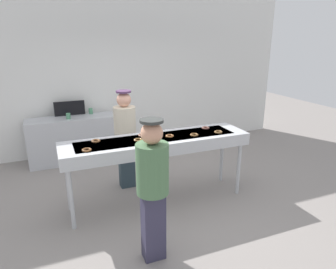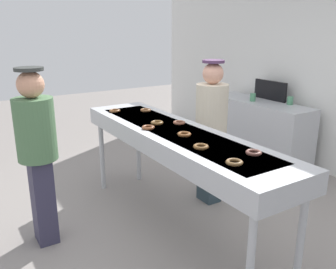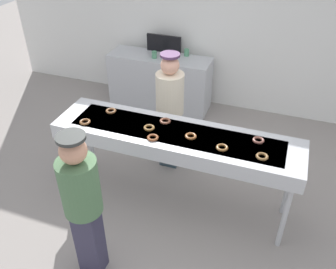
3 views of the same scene
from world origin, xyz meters
name	(u,v)px [view 2 (image 2 of 3)]	position (x,y,z in m)	size (l,w,h in m)	color
ground_plane	(176,227)	(0.00, 0.00, 0.00)	(16.00, 16.00, 0.00)	gray
fryer_conveyor	(176,140)	(0.00, 0.00, 0.93)	(2.73, 0.66, 1.02)	#B7BABF
chocolate_donut_0	(184,134)	(0.18, -0.04, 1.04)	(0.12, 0.12, 0.03)	brown
chocolate_donut_1	(146,110)	(-0.85, 0.14, 1.04)	(0.12, 0.12, 0.03)	brown
chocolate_donut_2	(234,162)	(0.93, -0.13, 1.04)	(0.12, 0.12, 0.03)	brown
chocolate_donut_3	(201,147)	(0.53, -0.12, 1.04)	(0.12, 0.12, 0.03)	brown
chocolate_donut_4	(148,127)	(-0.19, -0.19, 1.04)	(0.12, 0.12, 0.03)	brown
chocolate_donut_5	(254,153)	(0.86, 0.13, 1.04)	(0.12, 0.12, 0.03)	brown
chocolate_donut_6	(179,123)	(-0.18, 0.15, 1.04)	(0.12, 0.12, 0.03)	brown
chocolate_donut_7	(157,123)	(-0.29, -0.04, 1.04)	(0.12, 0.12, 0.03)	brown
chocolate_donut_8	(115,111)	(-1.01, -0.17, 1.04)	(0.12, 0.12, 0.03)	brown
worker_baker	(211,124)	(-0.30, 0.66, 0.93)	(0.35, 0.35, 1.62)	#2B3C46
customer_waiting	(37,147)	(-0.47, -1.16, 0.93)	(0.35, 0.35, 1.63)	#323048
prep_counter	(257,130)	(-1.01, 2.14, 0.45)	(1.70, 0.53, 0.90)	#B7BABF
paper_cup_0	(290,101)	(-0.60, 2.32, 0.96)	(0.08, 0.08, 0.11)	#4C8C66
paper_cup_1	(253,97)	(-1.06, 2.06, 0.96)	(0.08, 0.08, 0.11)	#4C8C66
menu_display	(270,90)	(-1.01, 2.36, 1.04)	(0.59, 0.04, 0.28)	black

